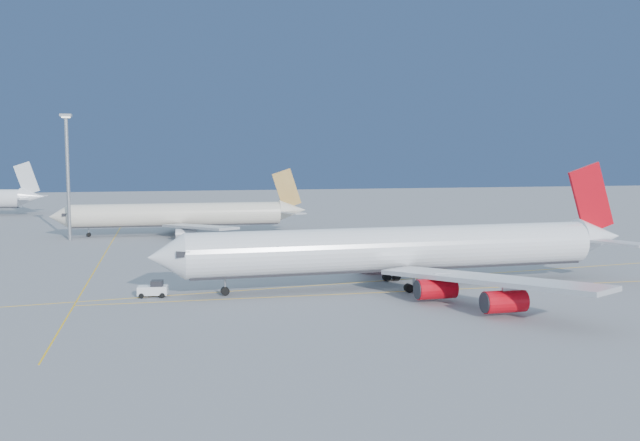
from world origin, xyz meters
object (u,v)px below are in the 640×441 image
(pushback_tug, at_px, (154,289))
(light_mast, at_px, (68,166))
(airliner_etihad, at_px, (182,215))
(airliner_virgin, at_px, (406,249))

(pushback_tug, height_order, light_mast, light_mast)
(pushback_tug, xyz_separation_m, light_mast, (-19.28, 67.13, 15.42))
(airliner_etihad, xyz_separation_m, light_mast, (-24.81, -5.28, 11.70))
(airliner_etihad, bearing_deg, light_mast, -167.65)
(airliner_etihad, distance_m, pushback_tug, 72.72)
(airliner_etihad, relative_size, pushback_tug, 14.30)
(airliner_etihad, distance_m, light_mast, 27.93)
(airliner_virgin, height_order, airliner_etihad, airliner_virgin)
(airliner_virgin, xyz_separation_m, light_mast, (-55.43, 67.03, 10.98))
(airliner_etihad, bearing_deg, airliner_virgin, -66.71)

